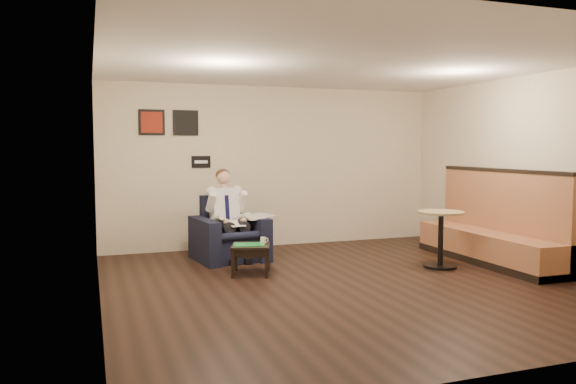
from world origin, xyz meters
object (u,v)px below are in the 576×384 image
object	(u,v)px
coffee_mug	(263,240)
smartphone	(255,243)
armchair	(229,229)
green_folder	(249,244)
side_table	(251,260)
seated_man	(232,218)
cafe_table	(441,239)
banquette	(489,217)

from	to	relation	value
coffee_mug	smartphone	bearing A→B (deg)	143.27
armchair	smartphone	world-z (taller)	armchair
green_folder	coffee_mug	bearing A→B (deg)	14.07
side_table	green_folder	xyz separation A→B (m)	(-0.03, -0.01, 0.21)
side_table	coffee_mug	bearing A→B (deg)	14.07
seated_man	green_folder	bearing A→B (deg)	-98.42
armchair	cafe_table	xyz separation A→B (m)	(2.77, -1.55, -0.08)
seated_man	green_folder	distance (m)	0.99
seated_man	coffee_mug	distance (m)	0.95
seated_man	green_folder	xyz separation A→B (m)	(-0.01, -0.96, -0.25)
side_table	coffee_mug	world-z (taller)	coffee_mug
seated_man	cafe_table	distance (m)	3.11
coffee_mug	banquette	distance (m)	3.46
side_table	coffee_mug	distance (m)	0.32
cafe_table	green_folder	bearing A→B (deg)	170.51
banquette	coffee_mug	bearing A→B (deg)	172.00
seated_man	side_table	world-z (taller)	seated_man
side_table	cafe_table	size ratio (longest dim) A/B	0.62
green_folder	smartphone	xyz separation A→B (m)	(0.13, 0.13, -0.00)
armchair	cafe_table	size ratio (longest dim) A/B	1.23
green_folder	coffee_mug	world-z (taller)	coffee_mug
armchair	smartphone	distance (m)	0.97
seated_man	side_table	distance (m)	1.06
seated_man	banquette	size ratio (longest dim) A/B	0.49
armchair	side_table	distance (m)	1.11
side_table	smartphone	distance (m)	0.26
side_table	banquette	world-z (taller)	banquette
seated_man	armchair	bearing A→B (deg)	90.00
smartphone	armchair	bearing A→B (deg)	127.43
green_folder	cafe_table	bearing A→B (deg)	-9.49
coffee_mug	armchair	bearing A→B (deg)	102.66
seated_man	side_table	bearing A→B (deg)	-96.49
armchair	smartphone	size ratio (longest dim) A/B	7.86
smartphone	cafe_table	bearing A→B (deg)	16.95
coffee_mug	smartphone	size ratio (longest dim) A/B	0.68
armchair	green_folder	xyz separation A→B (m)	(0.01, -1.09, -0.07)
armchair	banquette	bearing A→B (deg)	-30.22
green_folder	cafe_table	world-z (taller)	cafe_table
armchair	coffee_mug	xyz separation A→B (m)	(0.23, -1.03, -0.03)
coffee_mug	smartphone	xyz separation A→B (m)	(-0.10, 0.07, -0.04)
banquette	green_folder	bearing A→B (deg)	173.37
green_folder	coffee_mug	xyz separation A→B (m)	(0.23, 0.06, 0.04)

